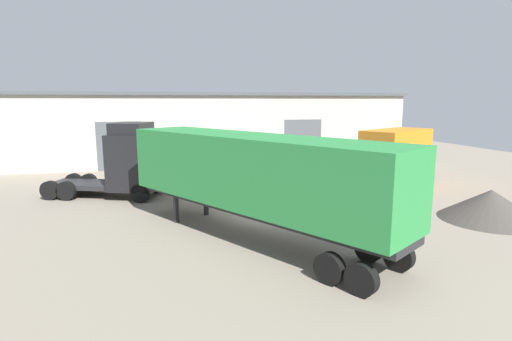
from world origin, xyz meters
TOP-DOWN VIEW (x-y plane):
  - ground_plane at (0.00, 0.00)m, footprint 60.00×60.00m
  - warehouse_building at (0.00, 18.98)m, footprint 33.00×10.46m
  - tractor_unit_black at (-5.90, 5.11)m, footprint 6.51×4.45m
  - container_trailer_green at (-1.04, -2.95)m, footprint 8.40×11.46m
  - box_truck_blue at (9.61, 5.20)m, footprint 7.29×5.58m
  - gravel_pile at (9.49, -2.95)m, footprint 4.21×4.21m
  - oil_drum at (4.99, 2.46)m, footprint 0.58×0.58m

SIDE VIEW (x-z plane):
  - ground_plane at x=0.00m, z-range 0.00..0.00m
  - oil_drum at x=4.99m, z-range 0.00..0.88m
  - gravel_pile at x=9.49m, z-range 0.00..1.33m
  - box_truck_blue at x=9.61m, z-range 0.20..3.49m
  - tractor_unit_black at x=-5.90m, z-range -0.11..3.86m
  - container_trailer_green at x=-1.04m, z-range 0.56..4.43m
  - warehouse_building at x=0.00m, z-range 0.01..5.76m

